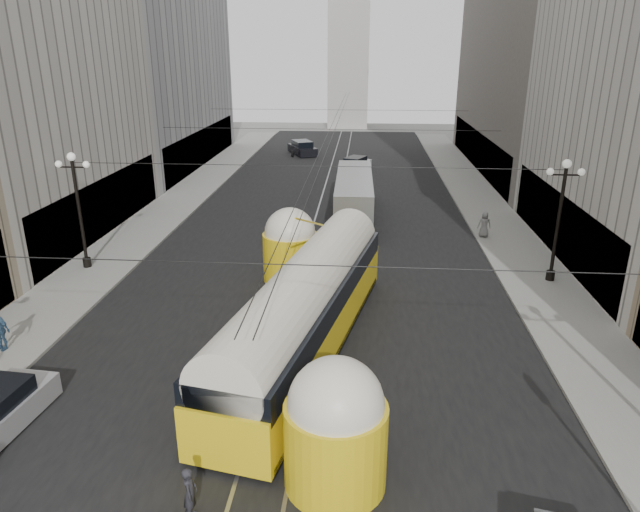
% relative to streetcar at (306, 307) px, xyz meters
% --- Properties ---
extents(road, '(20.00, 85.00, 0.02)m').
position_rel_streetcar_xyz_m(road, '(-0.50, 22.61, -1.95)').
color(road, black).
rests_on(road, ground).
extents(sidewalk_left, '(4.00, 72.00, 0.15)m').
position_rel_streetcar_xyz_m(sidewalk_left, '(-12.50, 26.11, -1.87)').
color(sidewalk_left, gray).
rests_on(sidewalk_left, ground).
extents(sidewalk_right, '(4.00, 72.00, 0.15)m').
position_rel_streetcar_xyz_m(sidewalk_right, '(11.50, 26.11, -1.87)').
color(sidewalk_right, gray).
rests_on(sidewalk_right, ground).
extents(rail_left, '(0.12, 85.00, 0.04)m').
position_rel_streetcar_xyz_m(rail_left, '(-1.25, 22.61, -1.95)').
color(rail_left, gray).
rests_on(rail_left, ground).
extents(rail_right, '(0.12, 85.00, 0.04)m').
position_rel_streetcar_xyz_m(rail_right, '(0.25, 22.61, -1.95)').
color(rail_right, gray).
rests_on(rail_right, ground).
extents(building_left_far, '(12.60, 28.60, 28.60)m').
position_rel_streetcar_xyz_m(building_left_far, '(-20.49, 38.11, 12.36)').
color(building_left_far, '#999999').
rests_on(building_left_far, ground).
extents(distant_tower, '(6.00, 6.00, 31.36)m').
position_rel_streetcar_xyz_m(distant_tower, '(-0.50, 70.11, 13.02)').
color(distant_tower, '#B2AFA8').
rests_on(distant_tower, ground).
extents(lamppost_left_mid, '(1.86, 0.44, 6.37)m').
position_rel_streetcar_xyz_m(lamppost_left_mid, '(-13.10, 8.11, 1.80)').
color(lamppost_left_mid, black).
rests_on(lamppost_left_mid, sidewalk_left).
extents(lamppost_right_mid, '(1.86, 0.44, 6.37)m').
position_rel_streetcar_xyz_m(lamppost_right_mid, '(12.10, 8.11, 1.80)').
color(lamppost_right_mid, black).
rests_on(lamppost_right_mid, sidewalk_right).
extents(catenary, '(25.00, 72.00, 0.23)m').
position_rel_streetcar_xyz_m(catenary, '(-0.38, 21.60, 3.93)').
color(catenary, black).
rests_on(catenary, ground).
extents(streetcar, '(6.03, 17.85, 3.99)m').
position_rel_streetcar_xyz_m(streetcar, '(0.00, 0.00, 0.00)').
color(streetcar, yellow).
rests_on(streetcar, ground).
extents(city_bus, '(2.82, 12.12, 3.07)m').
position_rel_streetcar_xyz_m(city_bus, '(1.52, 19.47, -0.26)').
color(city_bus, '#939698').
rests_on(city_bus, ground).
extents(sedan_white_far, '(3.35, 4.68, 1.37)m').
position_rel_streetcar_xyz_m(sedan_white_far, '(1.31, 36.57, -1.33)').
color(sedan_white_far, beige).
rests_on(sedan_white_far, ground).
extents(sedan_dark_far, '(3.94, 5.42, 1.58)m').
position_rel_streetcar_xyz_m(sedan_dark_far, '(-4.99, 45.32, -1.23)').
color(sedan_dark_far, black).
rests_on(sedan_dark_far, ground).
extents(pedestrian_crossing_a, '(0.43, 0.60, 1.53)m').
position_rel_streetcar_xyz_m(pedestrian_crossing_a, '(-2.12, -9.03, -1.18)').
color(pedestrian_crossing_a, black).
rests_on(pedestrian_crossing_a, ground).
extents(pedestrian_crossing_b, '(0.68, 0.82, 1.54)m').
position_rel_streetcar_xyz_m(pedestrian_crossing_b, '(2.05, -7.96, -1.18)').
color(pedestrian_crossing_b, silver).
rests_on(pedestrian_crossing_b, ground).
extents(pedestrian_sidewalk_right, '(0.85, 0.56, 1.67)m').
position_rel_streetcar_xyz_m(pedestrian_sidewalk_right, '(10.00, 15.26, -0.96)').
color(pedestrian_sidewalk_right, slate).
rests_on(pedestrian_sidewalk_right, sidewalk_right).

